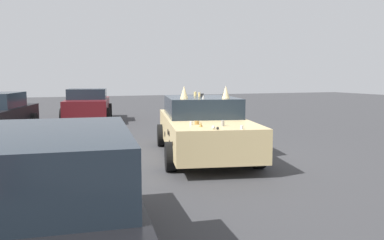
{
  "coord_description": "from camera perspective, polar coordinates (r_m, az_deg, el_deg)",
  "views": [
    {
      "loc": [
        -8.57,
        3.48,
        1.95
      ],
      "look_at": [
        0.0,
        0.3,
        0.9
      ],
      "focal_mm": 35.42,
      "sensor_mm": 36.0,
      "label": 1
    }
  ],
  "objects": [
    {
      "name": "parked_sedan_row_back_far",
      "position": [
        17.33,
        -15.4,
        2.24
      ],
      "size": [
        4.25,
        2.5,
        1.43
      ],
      "rotation": [
        0.0,
        0.0,
        -0.17
      ],
      "color": "#5B1419",
      "rests_on": "ground"
    },
    {
      "name": "ground_plane",
      "position": [
        9.45,
        1.71,
        -5.35
      ],
      "size": [
        60.0,
        60.0,
        0.0
      ],
      "primitive_type": "plane",
      "color": "#38383A"
    },
    {
      "name": "parked_sedan_far_left",
      "position": [
        3.86,
        -21.75,
        -12.11
      ],
      "size": [
        4.46,
        2.32,
        1.49
      ],
      "rotation": [
        0.0,
        0.0,
        -0.1
      ],
      "color": "black",
      "rests_on": "ground"
    },
    {
      "name": "art_car_decorated",
      "position": [
        9.42,
        1.63,
        -0.87
      ],
      "size": [
        4.95,
        2.79,
        1.73
      ],
      "rotation": [
        0.0,
        0.0,
        2.93
      ],
      "color": "#D8BC7F",
      "rests_on": "ground"
    }
  ]
}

